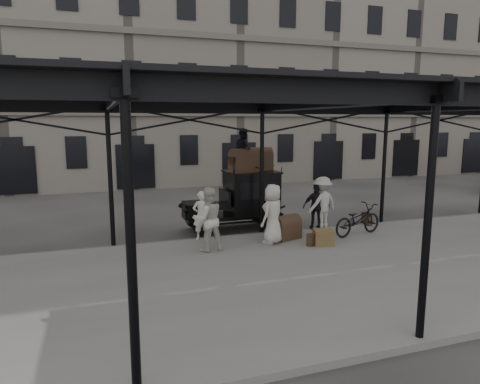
% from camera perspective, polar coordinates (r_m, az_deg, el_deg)
% --- Properties ---
extents(ground, '(120.00, 120.00, 0.00)m').
position_cam_1_polar(ground, '(13.39, 6.03, -8.05)').
color(ground, '#383533').
rests_on(ground, ground).
extents(platform, '(28.00, 8.00, 0.15)m').
position_cam_1_polar(platform, '(11.68, 10.20, -10.41)').
color(platform, slate).
rests_on(platform, ground).
extents(canopy, '(22.50, 9.00, 4.74)m').
position_cam_1_polar(canopy, '(11.26, 10.18, 12.29)').
color(canopy, black).
rests_on(canopy, ground).
extents(building_frontage, '(64.00, 8.00, 14.00)m').
position_cam_1_polar(building_frontage, '(30.22, -8.62, 14.96)').
color(building_frontage, slate).
rests_on(building_frontage, ground).
extents(taxi, '(3.65, 1.55, 2.18)m').
position_cam_1_polar(taxi, '(15.95, 0.46, -0.72)').
color(taxi, black).
rests_on(taxi, ground).
extents(porter_left, '(0.63, 0.45, 1.62)m').
position_cam_1_polar(porter_left, '(14.09, -5.18, -3.11)').
color(porter_left, silver).
rests_on(porter_left, platform).
extents(porter_midleft, '(0.99, 0.79, 1.94)m').
position_cam_1_polar(porter_midleft, '(12.82, -4.30, -3.63)').
color(porter_midleft, beige).
rests_on(porter_midleft, platform).
extents(porter_centre, '(1.11, 1.02, 1.91)m').
position_cam_1_polar(porter_centre, '(13.62, 4.38, -2.93)').
color(porter_centre, beige).
rests_on(porter_centre, platform).
extents(porter_official, '(1.05, 0.68, 1.66)m').
position_cam_1_polar(porter_official, '(15.61, 10.17, -1.92)').
color(porter_official, black).
rests_on(porter_official, platform).
extents(porter_right, '(1.37, 1.01, 1.90)m').
position_cam_1_polar(porter_right, '(15.70, 10.92, -1.44)').
color(porter_right, beige).
rests_on(porter_right, platform).
extents(bicycle, '(2.16, 1.17, 1.08)m').
position_cam_1_polar(bicycle, '(15.17, 15.42, -3.57)').
color(bicycle, black).
rests_on(bicycle, platform).
extents(porter_roof, '(0.67, 0.83, 1.59)m').
position_cam_1_polar(porter_roof, '(15.63, 0.48, 5.63)').
color(porter_roof, black).
rests_on(porter_roof, taxi).
extents(steamer_trunk_roof_near, '(1.07, 0.77, 0.72)m').
position_cam_1_polar(steamer_trunk_roof_near, '(15.51, 0.48, 3.97)').
color(steamer_trunk_roof_near, '#432A1F').
rests_on(steamer_trunk_roof_near, taxi).
extents(steamer_trunk_roof_far, '(1.00, 0.63, 0.72)m').
position_cam_1_polar(steamer_trunk_roof_far, '(16.19, 2.47, 4.20)').
color(steamer_trunk_roof_far, '#432A1F').
rests_on(steamer_trunk_roof_far, taxi).
extents(steamer_trunk_platform, '(1.04, 0.82, 0.67)m').
position_cam_1_polar(steamer_trunk_platform, '(14.29, 6.21, -4.91)').
color(steamer_trunk_platform, '#432A1F').
rests_on(steamer_trunk_platform, platform).
extents(wicker_hamper, '(0.69, 0.58, 0.50)m').
position_cam_1_polar(wicker_hamper, '(13.77, 11.06, -5.96)').
color(wicker_hamper, olive).
rests_on(wicker_hamper, platform).
extents(suitcase_upright, '(0.25, 0.62, 0.45)m').
position_cam_1_polar(suitcase_upright, '(16.86, 16.52, -3.43)').
color(suitcase_upright, '#432A1F').
rests_on(suitcase_upright, platform).
extents(suitcase_flat, '(0.62, 0.28, 0.40)m').
position_cam_1_polar(suitcase_flat, '(13.72, 9.99, -6.19)').
color(suitcase_flat, '#432A1F').
rests_on(suitcase_flat, platform).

